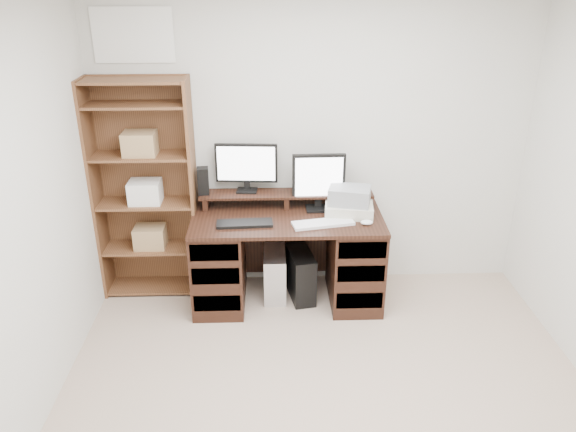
{
  "coord_description": "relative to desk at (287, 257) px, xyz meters",
  "views": [
    {
      "loc": [
        -0.35,
        -2.37,
        2.56
      ],
      "look_at": [
        -0.22,
        1.43,
        0.85
      ],
      "focal_mm": 35.0,
      "sensor_mm": 36.0,
      "label": 1
    }
  ],
  "objects": [
    {
      "name": "room",
      "position": [
        0.22,
        -1.64,
        0.86
      ],
      "size": [
        3.54,
        4.04,
        2.54
      ],
      "color": "tan",
      "rests_on": "ground"
    },
    {
      "name": "desk",
      "position": [
        0.0,
        0.0,
        0.0
      ],
      "size": [
        1.5,
        0.7,
        0.75
      ],
      "color": "black",
      "rests_on": "ground"
    },
    {
      "name": "riser_shelf",
      "position": [
        0.0,
        0.21,
        0.45
      ],
      "size": [
        1.4,
        0.22,
        0.12
      ],
      "color": "black",
      "rests_on": "desk"
    },
    {
      "name": "monitor_wide",
      "position": [
        -0.32,
        0.26,
        0.7
      ],
      "size": [
        0.5,
        0.14,
        0.39
      ],
      "rotation": [
        0.0,
        0.0,
        -0.07
      ],
      "color": "black",
      "rests_on": "riser_shelf"
    },
    {
      "name": "monitor_small",
      "position": [
        0.26,
        0.15,
        0.61
      ],
      "size": [
        0.42,
        0.16,
        0.46
      ],
      "rotation": [
        0.0,
        0.0,
        0.03
      ],
      "color": "black",
      "rests_on": "desk"
    },
    {
      "name": "speaker",
      "position": [
        -0.66,
        0.2,
        0.59
      ],
      "size": [
        0.1,
        0.1,
        0.22
      ],
      "primitive_type": "cube",
      "rotation": [
        0.0,
        0.0,
        0.09
      ],
      "color": "black",
      "rests_on": "riser_shelf"
    },
    {
      "name": "keyboard_black",
      "position": [
        -0.33,
        -0.14,
        0.37
      ],
      "size": [
        0.43,
        0.16,
        0.02
      ],
      "primitive_type": "cube",
      "rotation": [
        0.0,
        0.0,
        0.05
      ],
      "color": "black",
      "rests_on": "desk"
    },
    {
      "name": "keyboard_white",
      "position": [
        0.27,
        -0.16,
        0.37
      ],
      "size": [
        0.49,
        0.23,
        0.02
      ],
      "primitive_type": "cube",
      "rotation": [
        0.0,
        0.0,
        0.2
      ],
      "color": "silver",
      "rests_on": "desk"
    },
    {
      "name": "mouse",
      "position": [
        0.6,
        -0.17,
        0.38
      ],
      "size": [
        0.11,
        0.09,
        0.04
      ],
      "primitive_type": "ellipsoid",
      "rotation": [
        0.0,
        0.0,
        0.29
      ],
      "color": "white",
      "rests_on": "desk"
    },
    {
      "name": "printer",
      "position": [
        0.49,
        0.03,
        0.41
      ],
      "size": [
        0.4,
        0.32,
        0.09
      ],
      "primitive_type": "cube",
      "rotation": [
        0.0,
        0.0,
        -0.12
      ],
      "color": "beige",
      "rests_on": "desk"
    },
    {
      "name": "basket",
      "position": [
        0.49,
        0.03,
        0.52
      ],
      "size": [
        0.36,
        0.3,
        0.14
      ],
      "primitive_type": "cube",
      "rotation": [
        0.0,
        0.0,
        -0.25
      ],
      "color": "gray",
      "rests_on": "printer"
    },
    {
      "name": "tower_silver",
      "position": [
        -0.1,
        0.06,
        -0.19
      ],
      "size": [
        0.18,
        0.4,
        0.4
      ],
      "primitive_type": "cube",
      "rotation": [
        0.0,
        0.0,
        0.0
      ],
      "color": "silver",
      "rests_on": "ground"
    },
    {
      "name": "tower_black",
      "position": [
        0.11,
        0.03,
        -0.18
      ],
      "size": [
        0.25,
        0.43,
        0.41
      ],
      "rotation": [
        0.0,
        0.0,
        0.18
      ],
      "color": "black",
      "rests_on": "ground"
    },
    {
      "name": "bookshelf",
      "position": [
        -1.13,
        0.21,
        0.53
      ],
      "size": [
        0.8,
        0.3,
        1.8
      ],
      "color": "brown",
      "rests_on": "ground"
    }
  ]
}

